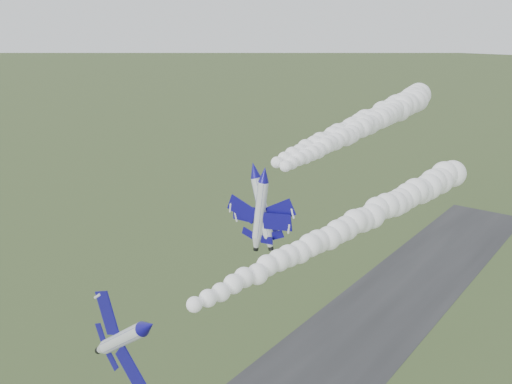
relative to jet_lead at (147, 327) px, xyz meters
The scene contains 6 objects.
jet_lead is the anchor object (origin of this frame).
smoke_trail_jet_lead 33.87m from the jet_lead, 80.51° to the left, with size 4.58×59.60×4.58m, color white, non-canonical shape.
jet_pair_left 32.45m from the jet_lead, 106.33° to the left, with size 10.90×13.53×4.10m.
smoke_trail_jet_pair_left 67.68m from the jet_lead, 97.95° to the left, with size 5.77×66.22×5.77m, color white, non-canonical shape.
jet_pair_right 31.28m from the jet_lead, 102.53° to the left, with size 11.11×13.41×3.38m.
smoke_trail_jet_pair_right 62.55m from the jet_lead, 96.38° to the left, with size 4.85×56.69×4.85m, color white, non-canonical shape.
Camera 1 is at (46.50, -39.64, 66.12)m, focal length 40.00 mm.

